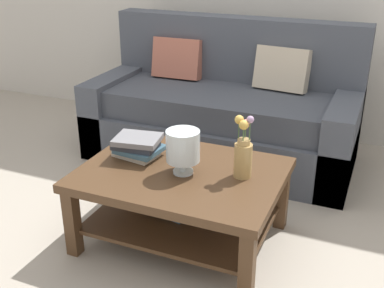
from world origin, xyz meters
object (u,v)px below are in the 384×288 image
(coffee_table, at_px, (181,190))
(glass_hurricane_vase, at_px, (183,147))
(couch, at_px, (223,112))
(book_stack_main, at_px, (137,146))
(flower_pitcher, at_px, (243,153))

(coffee_table, bearing_deg, glass_hurricane_vase, -41.73)
(couch, height_order, book_stack_main, couch)
(couch, relative_size, flower_pitcher, 5.81)
(glass_hurricane_vase, xyz_separation_m, flower_pitcher, (0.31, 0.09, -0.01))
(coffee_table, height_order, flower_pitcher, flower_pitcher)
(coffee_table, bearing_deg, flower_pitcher, 11.03)
(couch, distance_m, coffee_table, 1.22)
(flower_pitcher, bearing_deg, book_stack_main, -179.61)
(flower_pitcher, bearing_deg, couch, 114.00)
(glass_hurricane_vase, height_order, flower_pitcher, flower_pitcher)
(couch, distance_m, flower_pitcher, 1.27)
(coffee_table, xyz_separation_m, flower_pitcher, (0.33, 0.07, 0.26))
(couch, bearing_deg, coffee_table, -81.78)
(couch, bearing_deg, flower_pitcher, -66.00)
(book_stack_main, distance_m, flower_pitcher, 0.64)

